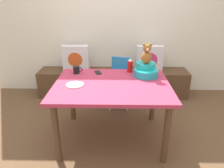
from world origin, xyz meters
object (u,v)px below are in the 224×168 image
pillow_floral_right (150,59)px  coffee_mug (77,70)px  infant_seat_teal (146,70)px  cell_phone (98,72)px  dinner_plate_near (75,85)px  ketchup_bottle (130,66)px  highchair (119,76)px  dining_table (112,91)px  pillow_floral_left (76,58)px  teddy_bear (147,54)px

pillow_floral_right → coffee_mug: size_ratio=3.67×
infant_seat_teal → cell_phone: bearing=171.1°
infant_seat_teal → dinner_plate_near: infant_seat_teal is taller
infant_seat_teal → ketchup_bottle: size_ratio=1.78×
highchair → coffee_mug: (-0.56, -0.49, 0.27)m
coffee_mug → ketchup_bottle: bearing=5.4°
dining_table → highchair: (0.10, 0.83, -0.12)m
dining_table → cell_phone: cell_phone is taller
pillow_floral_right → highchair: (-0.52, -0.42, -0.16)m
pillow_floral_right → pillow_floral_left: bearing=180.0°
pillow_floral_left → ketchup_bottle: bearing=-44.0°
pillow_floral_left → pillow_floral_right: same height
pillow_floral_left → dining_table: 1.40m
highchair → teddy_bear: bearing=-60.4°
pillow_floral_right → highchair: 0.68m
coffee_mug → cell_phone: 0.28m
pillow_floral_left → pillow_floral_right: (1.26, 0.00, 0.00)m
cell_phone → coffee_mug: bearing=165.5°
pillow_floral_right → cell_phone: pillow_floral_right is taller
infant_seat_teal → teddy_bear: teddy_bear is taller
pillow_floral_left → pillow_floral_right: 1.26m
pillow_floral_left → coffee_mug: bearing=-78.9°
teddy_bear → cell_phone: 0.67m
ketchup_bottle → pillow_floral_right: bearing=65.2°
pillow_floral_left → dinner_plate_near: bearing=-80.2°
infant_seat_teal → dinner_plate_near: bearing=-158.6°
infant_seat_teal → ketchup_bottle: (-0.19, 0.14, 0.02)m
infant_seat_teal → coffee_mug: 0.88m
dining_table → cell_phone: size_ratio=9.18×
dining_table → ketchup_bottle: bearing=60.2°
coffee_mug → pillow_floral_left: bearing=101.1°
pillow_floral_right → highchair: pillow_floral_right is taller
pillow_floral_right → cell_phone: size_ratio=3.06×
teddy_bear → dinner_plate_near: teddy_bear is taller
pillow_floral_right → cell_phone: 1.20m
ketchup_bottle → pillow_floral_left: bearing=136.0°
highchair → dinner_plate_near: size_ratio=3.95×
highchair → coffee_mug: bearing=-138.8°
ketchup_bottle → cell_phone: (-0.42, -0.04, -0.08)m
infant_seat_teal → cell_phone: size_ratio=2.29×
dining_table → teddy_bear: teddy_bear is taller
ketchup_bottle → dinner_plate_near: size_ratio=0.92×
pillow_floral_right → dinner_plate_near: (-1.03, -1.31, 0.07)m
cell_phone → dinner_plate_near: bearing=-137.5°
dinner_plate_near → cell_phone: size_ratio=1.39×
dinner_plate_near → cell_phone: (0.23, 0.42, -0.00)m
pillow_floral_right → teddy_bear: size_ratio=1.76×
pillow_floral_left → ketchup_bottle: ketchup_bottle is taller
highchair → ketchup_bottle: ketchup_bottle is taller
pillow_floral_right → ketchup_bottle: bearing=-114.8°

